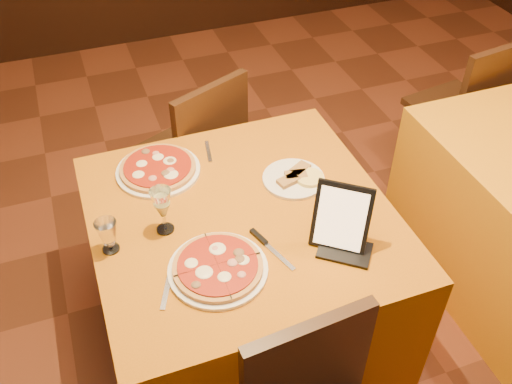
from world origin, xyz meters
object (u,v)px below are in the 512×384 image
object	(u,v)px
chair_side_far	(455,108)
wine_glass	(163,211)
pizza_far	(158,169)
tablet	(342,217)
main_table	(243,279)
water_glass	(108,236)
pizza_near	(218,268)
chair_main_far	(190,150)

from	to	relation	value
chair_side_far	wine_glass	size ratio (longest dim) A/B	4.79
pizza_far	tablet	size ratio (longest dim) A/B	1.39
wine_glass	tablet	size ratio (longest dim) A/B	0.78
main_table	water_glass	size ratio (longest dim) A/B	8.46
chair_side_far	pizza_far	xyz separation A→B (m)	(-1.73, -0.35, 0.31)
pizza_near	pizza_far	size ratio (longest dim) A/B	1.00
chair_side_far	wine_glass	distance (m)	1.94
pizza_far	main_table	bearing A→B (deg)	-55.56
chair_side_far	water_glass	world-z (taller)	chair_side_far
pizza_far	wine_glass	bearing A→B (deg)	-98.31
main_table	chair_side_far	distance (m)	1.65
water_glass	pizza_near	bearing A→B (deg)	-34.52
main_table	tablet	world-z (taller)	tablet
chair_side_far	tablet	bearing A→B (deg)	29.06
water_glass	wine_glass	bearing A→B (deg)	8.50
chair_main_far	tablet	size ratio (longest dim) A/B	3.73
chair_side_far	tablet	xyz separation A→B (m)	(-1.22, -0.94, 0.41)
water_glass	pizza_far	bearing A→B (deg)	55.32
chair_main_far	tablet	xyz separation A→B (m)	(0.27, -1.07, 0.41)
pizza_far	water_glass	bearing A→B (deg)	-124.68
main_table	pizza_near	world-z (taller)	pizza_near
main_table	pizza_far	bearing A→B (deg)	124.44
chair_main_far	water_glass	size ratio (longest dim) A/B	7.00
main_table	wine_glass	bearing A→B (deg)	176.78
main_table	pizza_far	xyz separation A→B (m)	(-0.24, 0.34, 0.39)
pizza_far	tablet	bearing A→B (deg)	-49.42
water_glass	tablet	bearing A→B (deg)	-17.40
wine_glass	pizza_far	bearing A→B (deg)	81.69
main_table	chair_side_far	world-z (taller)	chair_side_far
main_table	pizza_far	world-z (taller)	pizza_far
chair_main_far	pizza_far	world-z (taller)	chair_main_far
chair_side_far	water_glass	xyz separation A→B (m)	(-1.97, -0.71, 0.36)
chair_main_far	wine_glass	bearing A→B (deg)	46.44
main_table	tablet	distance (m)	0.62
pizza_near	chair_main_far	bearing A→B (deg)	81.21
water_glass	tablet	xyz separation A→B (m)	(0.76, -0.24, 0.06)
pizza_far	wine_glass	world-z (taller)	wine_glass
chair_main_far	pizza_near	bearing A→B (deg)	57.04
pizza_near	pizza_far	world-z (taller)	same
main_table	chair_main_far	xyz separation A→B (m)	(0.00, 0.82, 0.08)
main_table	pizza_near	xyz separation A→B (m)	(-0.16, -0.23, 0.39)
tablet	chair_main_far	bearing A→B (deg)	142.20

